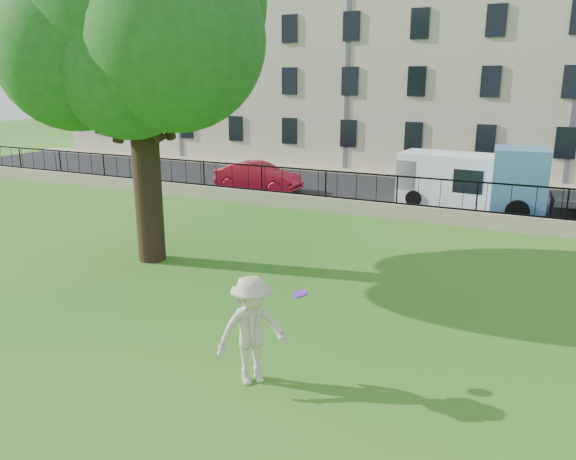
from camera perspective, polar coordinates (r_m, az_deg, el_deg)
The scene contains 11 objects.
ground at distance 12.03m, azimuth -4.52°, elevation -11.43°, with size 120.00×120.00×0.00m, color #28721B.
retaining_wall at distance 22.54m, azimuth 10.91°, elevation 1.89°, with size 50.00×0.40×0.60m, color tan.
iron_railing at distance 22.36m, azimuth 11.02°, elevation 4.01°, with size 50.00×0.05×1.13m.
street at distance 27.07m, azimuth 13.47°, elevation 3.32°, with size 60.00×9.00×0.01m, color black.
sidewalk at distance 32.08m, azimuth 15.51°, elevation 5.10°, with size 60.00×1.40×0.12m, color tan.
building_row at distance 37.26m, azimuth 17.96°, elevation 16.86°, with size 56.40×10.40×13.80m.
tree at distance 17.11m, azimuth -15.31°, elevation 19.84°, with size 8.27×6.47×10.36m.
man at distance 10.21m, azimuth -3.70°, elevation -10.14°, with size 1.32×0.76×2.04m, color beige.
frisbee at distance 10.36m, azimuth 1.25°, elevation -6.50°, with size 0.27×0.27×0.03m, color #6E24CE.
red_sedan at distance 27.61m, azimuth -3.04°, elevation 5.41°, with size 1.48×4.25×1.40m, color #B9162E.
white_van at distance 25.27m, azimuth 17.42°, elevation 4.80°, with size 5.36×2.09×2.25m, color white.
Camera 1 is at (5.48, -9.26, 5.38)m, focal length 35.00 mm.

